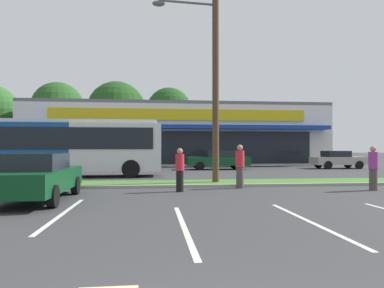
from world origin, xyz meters
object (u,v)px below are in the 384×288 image
object	(u,v)px
car_4	(218,160)
pedestrian_mid	(373,168)
car_1	(37,176)
car_5	(87,160)
pedestrian_by_pole	(180,170)
car_2	(338,159)
city_bus	(64,146)
pedestrian_near_bench	(240,166)
utility_pole	(213,52)

from	to	relation	value
car_4	pedestrian_mid	xyz separation A→B (m)	(3.50, -14.19, 0.13)
car_1	car_5	world-z (taller)	car_5
pedestrian_by_pole	pedestrian_mid	bearing A→B (deg)	-149.19
car_2	car_4	size ratio (longest dim) A/B	0.87
car_1	car_4	distance (m)	17.88
car_1	car_5	size ratio (longest dim) A/B	1.06
car_2	city_bus	bearing A→B (deg)	-162.73
city_bus	car_2	distance (m)	20.87
pedestrian_near_bench	pedestrian_by_pole	size ratio (longest dim) A/B	1.09
city_bus	car_4	world-z (taller)	city_bus
car_4	car_5	distance (m)	9.85
car_5	pedestrian_by_pole	distance (m)	14.62
car_1	pedestrian_by_pole	xyz separation A→B (m)	(4.63, 1.88, 0.06)
city_bus	pedestrian_mid	bearing A→B (deg)	-30.74
car_4	car_2	bearing A→B (deg)	-179.27
car_1	pedestrian_near_bench	size ratio (longest dim) A/B	2.64
car_1	car_4	bearing A→B (deg)	-28.96
pedestrian_mid	car_2	bearing A→B (deg)	-20.97
car_2	car_5	distance (m)	19.65
utility_pole	car_1	world-z (taller)	utility_pole
pedestrian_near_bench	pedestrian_by_pole	world-z (taller)	pedestrian_near_bench
city_bus	car_5	bearing A→B (deg)	87.53
car_5	pedestrian_near_bench	distance (m)	15.03
car_1	car_2	bearing A→B (deg)	-49.49
city_bus	car_5	distance (m)	5.79
car_4	utility_pole	bearing A→B (deg)	78.29
car_1	pedestrian_near_bench	world-z (taller)	pedestrian_near_bench
utility_pole	car_5	distance (m)	14.27
car_2	car_4	xyz separation A→B (m)	(-9.80, -0.12, 0.01)
car_4	car_5	world-z (taller)	car_5
car_2	pedestrian_by_pole	bearing A→B (deg)	-134.88
car_5	car_2	bearing A→B (deg)	1.40
pedestrian_near_bench	pedestrian_mid	bearing A→B (deg)	-30.23
city_bus	car_1	size ratio (longest dim) A/B	2.36
utility_pole	pedestrian_mid	size ratio (longest dim) A/B	6.54
car_5	pedestrian_by_pole	bearing A→B (deg)	-66.57
car_5	pedestrian_mid	xyz separation A→B (m)	(13.34, -13.84, 0.06)
utility_pole	city_bus	xyz separation A→B (m)	(-7.76, 5.25, -4.26)
car_1	car_4	world-z (taller)	car_1
car_1	car_2	xyz separation A→B (m)	(18.46, 15.77, -0.03)
car_4	pedestrian_near_bench	xyz separation A→B (m)	(-1.48, -12.84, 0.15)
city_bus	car_4	bearing A→B (deg)	31.10
car_1	pedestrian_near_bench	distance (m)	7.71
city_bus	car_5	world-z (taller)	city_bus
car_4	pedestrian_mid	bearing A→B (deg)	103.84
car_5	car_1	bearing A→B (deg)	-85.57
car_4	pedestrian_mid	distance (m)	14.62
pedestrian_mid	car_4	bearing A→B (deg)	16.64
car_5	pedestrian_near_bench	bearing A→B (deg)	-56.18
car_4	pedestrian_by_pole	distance (m)	14.34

